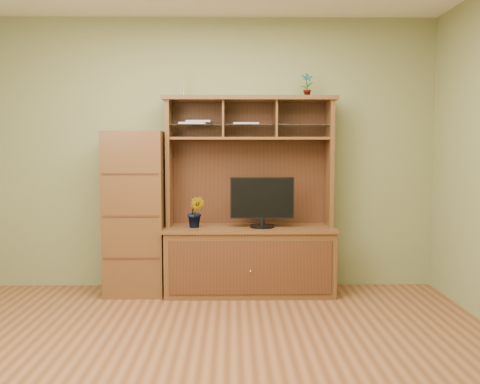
{
  "coord_description": "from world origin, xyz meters",
  "views": [
    {
      "loc": [
        0.21,
        -3.41,
        1.4
      ],
      "look_at": [
        0.28,
        1.2,
        1.03
      ],
      "focal_mm": 40.0,
      "sensor_mm": 36.0,
      "label": 1
    }
  ],
  "objects": [
    {
      "name": "room",
      "position": [
        0.0,
        0.0,
        1.35
      ],
      "size": [
        4.54,
        4.04,
        2.74
      ],
      "color": "brown",
      "rests_on": "ground"
    },
    {
      "name": "media_hutch",
      "position": [
        0.38,
        1.73,
        0.52
      ],
      "size": [
        1.66,
        0.61,
        1.9
      ],
      "color": "#472914",
      "rests_on": "room"
    },
    {
      "name": "monitor",
      "position": [
        0.49,
        1.65,
        0.9
      ],
      "size": [
        0.61,
        0.23,
        0.48
      ],
      "rotation": [
        0.0,
        0.0,
        -0.02
      ],
      "color": "black",
      "rests_on": "media_hutch"
    },
    {
      "name": "orchid_plant",
      "position": [
        -0.14,
        1.65,
        0.8
      ],
      "size": [
        0.2,
        0.18,
        0.3
      ],
      "primitive_type": "imported",
      "rotation": [
        0.0,
        0.0,
        -0.31
      ],
      "color": "#29591E",
      "rests_on": "media_hutch"
    },
    {
      "name": "top_plant",
      "position": [
        0.93,
        1.8,
        2.02
      ],
      "size": [
        0.13,
        0.1,
        0.24
      ],
      "primitive_type": "imported",
      "rotation": [
        0.0,
        0.0,
        0.11
      ],
      "color": "#3A6A25",
      "rests_on": "media_hutch"
    },
    {
      "name": "reed_diffuser",
      "position": [
        -0.28,
        1.8,
        2.01
      ],
      "size": [
        0.05,
        0.05,
        0.27
      ],
      "color": "silver",
      "rests_on": "media_hutch"
    },
    {
      "name": "magazines",
      "position": [
        0.01,
        1.8,
        1.65
      ],
      "size": [
        0.78,
        0.21,
        0.04
      ],
      "color": "#A6A6AB",
      "rests_on": "media_hutch"
    },
    {
      "name": "side_cabinet",
      "position": [
        -0.72,
        1.73,
        0.78
      ],
      "size": [
        0.56,
        0.51,
        1.57
      ],
      "color": "#472914",
      "rests_on": "room"
    }
  ]
}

